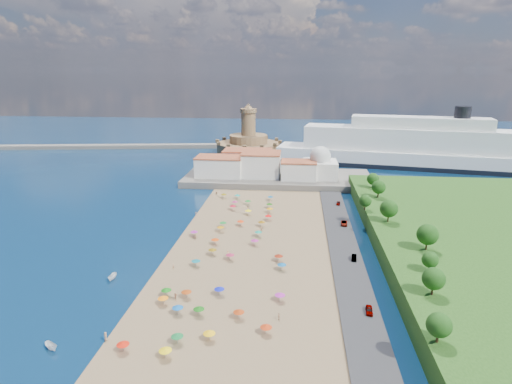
# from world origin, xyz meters

# --- Properties ---
(ground) EXTENTS (700.00, 700.00, 0.00)m
(ground) POSITION_xyz_m (0.00, 0.00, 0.00)
(ground) COLOR #071938
(ground) RESTS_ON ground
(terrace) EXTENTS (90.00, 36.00, 3.00)m
(terrace) POSITION_xyz_m (10.00, 73.00, 1.50)
(terrace) COLOR #59544C
(terrace) RESTS_ON ground
(jetty) EXTENTS (18.00, 70.00, 2.40)m
(jetty) POSITION_xyz_m (-12.00, 108.00, 1.20)
(jetty) COLOR #59544C
(jetty) RESTS_ON ground
(breakwater) EXTENTS (199.03, 34.77, 2.60)m
(breakwater) POSITION_xyz_m (-110.00, 153.00, 1.30)
(breakwater) COLOR #59544C
(breakwater) RESTS_ON ground
(waterfront_buildings) EXTENTS (57.00, 29.00, 11.00)m
(waterfront_buildings) POSITION_xyz_m (-3.05, 73.64, 7.88)
(waterfront_buildings) COLOR silver
(waterfront_buildings) RESTS_ON terrace
(domed_building) EXTENTS (16.00, 16.00, 15.00)m
(domed_building) POSITION_xyz_m (30.00, 71.00, 8.97)
(domed_building) COLOR silver
(domed_building) RESTS_ON terrace
(fortress) EXTENTS (40.00, 40.00, 32.40)m
(fortress) POSITION_xyz_m (-12.00, 138.00, 6.68)
(fortress) COLOR olive
(fortress) RESTS_ON ground
(cruise_ship) EXTENTS (157.82, 50.45, 34.14)m
(cruise_ship) POSITION_xyz_m (85.38, 112.23, 10.11)
(cruise_ship) COLOR black
(cruise_ship) RESTS_ON ground
(beach_parasols) EXTENTS (32.03, 106.52, 2.20)m
(beach_parasols) POSITION_xyz_m (0.20, -12.19, 2.15)
(beach_parasols) COLOR gray
(beach_parasols) RESTS_ON beach
(beachgoers) EXTENTS (34.91, 105.32, 1.89)m
(beachgoers) POSITION_xyz_m (-5.58, -7.86, 1.11)
(beachgoers) COLOR tan
(beachgoers) RESTS_ON beach
(moored_boats) EXTENTS (3.85, 32.45, 1.49)m
(moored_boats) POSITION_xyz_m (-27.50, -46.93, 0.73)
(moored_boats) COLOR white
(moored_boats) RESTS_ON ground
(parked_cars) EXTENTS (2.67, 83.33, 1.30)m
(parked_cars) POSITION_xyz_m (36.00, -2.06, 1.34)
(parked_cars) COLOR gray
(parked_cars) RESTS_ON promenade
(hillside_trees) EXTENTS (16.39, 108.83, 7.25)m
(hillside_trees) POSITION_xyz_m (49.40, -6.07, 9.92)
(hillside_trees) COLOR #382314
(hillside_trees) RESTS_ON hillside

